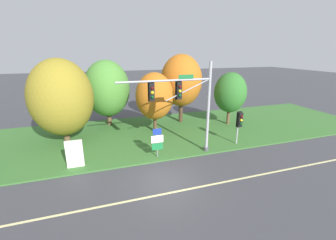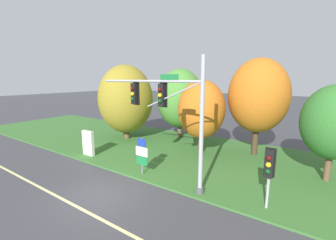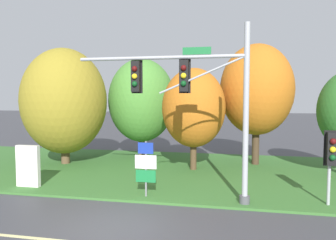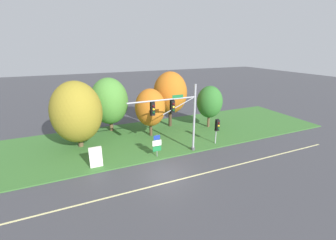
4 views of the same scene
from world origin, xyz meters
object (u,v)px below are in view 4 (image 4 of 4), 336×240
at_px(tree_left_of_mast, 109,101).
at_px(tree_mid_verge, 170,93).
at_px(tree_nearest_road, 77,112).
at_px(pedestrian_signal_near_kerb, 217,127).
at_px(tree_tall_centre, 210,102).
at_px(route_sign_post, 157,144).
at_px(tree_behind_signpost, 150,108).
at_px(info_kiosk, 96,157).
at_px(traffic_signal_mast, 177,113).

relative_size(tree_left_of_mast, tree_mid_verge, 0.93).
xyz_separation_m(tree_nearest_road, tree_mid_verge, (11.51, 2.09, 0.69)).
relative_size(pedestrian_signal_near_kerb, tree_tall_centre, 0.52).
height_order(route_sign_post, tree_behind_signpost, tree_behind_signpost).
bearing_deg(route_sign_post, tree_mid_verge, 57.79).
xyz_separation_m(pedestrian_signal_near_kerb, tree_left_of_mast, (-9.88, 8.84, 1.82)).
relative_size(tree_left_of_mast, info_kiosk, 3.55).
distance_m(pedestrian_signal_near_kerb, tree_behind_signpost, 7.95).
distance_m(traffic_signal_mast, route_sign_post, 3.61).
xyz_separation_m(tree_left_of_mast, tree_behind_signpost, (4.07, -3.60, -0.37)).
distance_m(tree_left_of_mast, tree_mid_verge, 7.76).
distance_m(route_sign_post, tree_tall_centre, 10.96).
relative_size(route_sign_post, tree_left_of_mast, 0.34).
height_order(route_sign_post, tree_tall_centre, tree_tall_centre).
height_order(pedestrian_signal_near_kerb, route_sign_post, pedestrian_signal_near_kerb).
height_order(traffic_signal_mast, route_sign_post, traffic_signal_mast).
distance_m(pedestrian_signal_near_kerb, info_kiosk, 12.81).
bearing_deg(traffic_signal_mast, pedestrian_signal_near_kerb, 3.52).
distance_m(route_sign_post, info_kiosk, 5.70).
bearing_deg(tree_left_of_mast, tree_behind_signpost, -41.48).
bearing_deg(tree_left_of_mast, tree_tall_centre, -17.19).
xyz_separation_m(pedestrian_signal_near_kerb, tree_tall_centre, (2.28, 5.08, 1.37)).
distance_m(traffic_signal_mast, tree_mid_verge, 8.20).
distance_m(tree_nearest_road, tree_behind_signpost, 7.99).
bearing_deg(tree_nearest_road, tree_behind_signpost, -0.74).
bearing_deg(pedestrian_signal_near_kerb, tree_tall_centre, 65.81).
distance_m(pedestrian_signal_near_kerb, tree_mid_verge, 8.17).
xyz_separation_m(tree_nearest_road, tree_tall_centre, (16.07, -0.26, -0.43)).
xyz_separation_m(traffic_signal_mast, tree_tall_centre, (7.26, 5.38, -0.83)).
distance_m(traffic_signal_mast, info_kiosk, 8.47).
bearing_deg(tree_mid_verge, tree_tall_centre, -27.35).
relative_size(tree_nearest_road, info_kiosk, 3.72).
height_order(route_sign_post, tree_nearest_road, tree_nearest_road).
relative_size(tree_nearest_road, tree_tall_centre, 1.28).
height_order(route_sign_post, tree_mid_verge, tree_mid_verge).
xyz_separation_m(traffic_signal_mast, route_sign_post, (-2.11, 0.11, -2.93)).
bearing_deg(tree_mid_verge, info_kiosk, -145.25).
distance_m(pedestrian_signal_near_kerb, route_sign_post, 7.13).
xyz_separation_m(tree_behind_signpost, tree_tall_centre, (8.09, -0.16, -0.08)).
bearing_deg(tree_mid_verge, tree_nearest_road, -169.69).
distance_m(pedestrian_signal_near_kerb, tree_nearest_road, 14.90).
bearing_deg(info_kiosk, tree_nearest_road, 101.14).
height_order(tree_left_of_mast, tree_behind_signpost, tree_left_of_mast).
distance_m(route_sign_post, tree_behind_signpost, 6.00).
distance_m(traffic_signal_mast, tree_left_of_mast, 10.39).
height_order(pedestrian_signal_near_kerb, info_kiosk, pedestrian_signal_near_kerb).
bearing_deg(tree_tall_centre, info_kiosk, -161.90).
height_order(tree_mid_verge, info_kiosk, tree_mid_verge).
xyz_separation_m(tree_behind_signpost, info_kiosk, (-6.96, -5.08, -2.54)).
bearing_deg(tree_tall_centre, tree_left_of_mast, 162.81).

